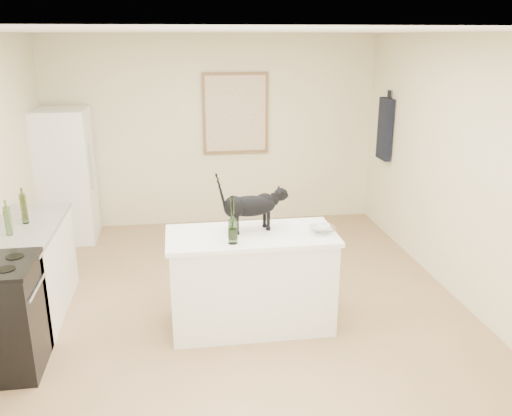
# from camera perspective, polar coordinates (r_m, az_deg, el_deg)

# --- Properties ---
(floor) EXTENTS (5.50, 5.50, 0.00)m
(floor) POSITION_cam_1_polar(r_m,az_deg,el_deg) (5.25, -1.90, -11.27)
(floor) COLOR #A27856
(floor) RESTS_ON ground
(ceiling) EXTENTS (5.50, 5.50, 0.00)m
(ceiling) POSITION_cam_1_polar(r_m,az_deg,el_deg) (4.58, -2.25, 18.40)
(ceiling) COLOR white
(ceiling) RESTS_ON ground
(wall_back) EXTENTS (4.50, 0.00, 4.50)m
(wall_back) POSITION_cam_1_polar(r_m,az_deg,el_deg) (7.43, -4.53, 8.13)
(wall_back) COLOR beige
(wall_back) RESTS_ON ground
(wall_front) EXTENTS (4.50, 0.00, 4.50)m
(wall_front) POSITION_cam_1_polar(r_m,az_deg,el_deg) (2.26, 6.32, -16.16)
(wall_front) COLOR beige
(wall_front) RESTS_ON ground
(wall_right) EXTENTS (0.00, 5.50, 5.50)m
(wall_right) POSITION_cam_1_polar(r_m,az_deg,el_deg) (5.48, 22.07, 3.28)
(wall_right) COLOR beige
(wall_right) RESTS_ON ground
(island_base) EXTENTS (1.44, 0.67, 0.86)m
(island_base) POSITION_cam_1_polar(r_m,az_deg,el_deg) (4.89, -0.50, -7.92)
(island_base) COLOR white
(island_base) RESTS_ON floor
(island_top) EXTENTS (1.50, 0.70, 0.04)m
(island_top) POSITION_cam_1_polar(r_m,az_deg,el_deg) (4.71, -0.51, -2.99)
(island_top) COLOR white
(island_top) RESTS_ON island_base
(left_cabinets) EXTENTS (0.60, 1.40, 0.86)m
(left_cabinets) POSITION_cam_1_polar(r_m,az_deg,el_deg) (5.49, -23.12, -6.43)
(left_cabinets) COLOR white
(left_cabinets) RESTS_ON floor
(left_countertop) EXTENTS (0.62, 1.44, 0.04)m
(left_countertop) POSITION_cam_1_polar(r_m,az_deg,el_deg) (5.34, -23.70, -2.01)
(left_countertop) COLOR gray
(left_countertop) RESTS_ON left_cabinets
(stove) EXTENTS (0.60, 0.60, 0.90)m
(stove) POSITION_cam_1_polar(r_m,az_deg,el_deg) (4.71, -25.73, -10.66)
(stove) COLOR black
(stove) RESTS_ON floor
(fridge) EXTENTS (0.68, 0.68, 1.70)m
(fridge) POSITION_cam_1_polar(r_m,az_deg,el_deg) (7.26, -19.75, 3.24)
(fridge) COLOR white
(fridge) RESTS_ON floor
(artwork_frame) EXTENTS (0.90, 0.03, 1.10)m
(artwork_frame) POSITION_cam_1_polar(r_m,az_deg,el_deg) (7.39, -2.20, 10.08)
(artwork_frame) COLOR brown
(artwork_frame) RESTS_ON wall_back
(artwork_canvas) EXTENTS (0.82, 0.00, 1.02)m
(artwork_canvas) POSITION_cam_1_polar(r_m,az_deg,el_deg) (7.37, -2.19, 10.06)
(artwork_canvas) COLOR beige
(artwork_canvas) RESTS_ON wall_back
(hanging_garment) EXTENTS (0.08, 0.34, 0.80)m
(hanging_garment) POSITION_cam_1_polar(r_m,az_deg,el_deg) (7.23, 13.65, 8.21)
(hanging_garment) COLOR black
(hanging_garment) RESTS_ON wall_right
(black_cat) EXTENTS (0.62, 0.31, 0.42)m
(black_cat) POSITION_cam_1_polar(r_m,az_deg,el_deg) (4.70, -0.64, -0.08)
(black_cat) COLOR black
(black_cat) RESTS_ON island_top
(wine_bottle) EXTENTS (0.08, 0.08, 0.37)m
(wine_bottle) POSITION_cam_1_polar(r_m,az_deg,el_deg) (4.43, -2.52, -1.59)
(wine_bottle) COLOR #2F5723
(wine_bottle) RESTS_ON island_top
(glass_bowl) EXTENTS (0.25, 0.25, 0.06)m
(glass_bowl) POSITION_cam_1_polar(r_m,az_deg,el_deg) (4.75, 7.08, -2.34)
(glass_bowl) COLOR white
(glass_bowl) RESTS_ON island_top
(fridge_paper) EXTENTS (0.01, 0.13, 0.17)m
(fridge_paper) POSITION_cam_1_polar(r_m,az_deg,el_deg) (7.08, -17.41, 6.71)
(fridge_paper) COLOR silver
(fridge_paper) RESTS_ON fridge
(counter_bottle_cluster) EXTENTS (0.12, 0.49, 0.28)m
(counter_bottle_cluster) POSITION_cam_1_polar(r_m,az_deg,el_deg) (5.31, -24.09, -0.42)
(counter_bottle_cluster) COLOR brown
(counter_bottle_cluster) RESTS_ON left_countertop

